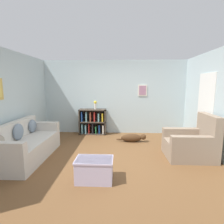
% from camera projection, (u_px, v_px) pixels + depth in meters
% --- Properties ---
extents(ground_plane, '(14.00, 14.00, 0.00)m').
position_uv_depth(ground_plane, '(111.00, 157.00, 4.26)').
color(ground_plane, brown).
extents(wall_back, '(5.60, 0.13, 2.60)m').
position_uv_depth(wall_back, '(114.00, 97.00, 6.28)').
color(wall_back, silver).
rests_on(wall_back, ground_plane).
extents(wall_left, '(0.13, 5.00, 2.60)m').
position_uv_depth(wall_left, '(5.00, 103.00, 4.17)').
color(wall_left, silver).
rests_on(wall_left, ground_plane).
extents(wall_right, '(0.16, 5.00, 2.60)m').
position_uv_depth(wall_right, '(223.00, 105.00, 3.97)').
color(wall_right, silver).
rests_on(wall_right, ground_plane).
extents(couch, '(0.84, 1.91, 0.88)m').
position_uv_depth(couch, '(26.00, 145.00, 4.13)').
color(couch, beige).
rests_on(couch, ground_plane).
extents(bookshelf, '(0.94, 0.35, 0.89)m').
position_uv_depth(bookshelf, '(93.00, 122.00, 6.22)').
color(bookshelf, '#42382D').
rests_on(bookshelf, ground_plane).
extents(recliner_chair, '(1.07, 0.90, 1.05)m').
position_uv_depth(recliner_chair, '(192.00, 143.00, 4.20)').
color(recliner_chair, gray).
rests_on(recliner_chair, ground_plane).
extents(coffee_table, '(0.68, 0.43, 0.42)m').
position_uv_depth(coffee_table, '(94.00, 169.00, 3.18)').
color(coffee_table, '#BCB2D1').
rests_on(coffee_table, ground_plane).
extents(dog, '(0.92, 0.22, 0.25)m').
position_uv_depth(dog, '(133.00, 138.00, 5.38)').
color(dog, '#472D19').
rests_on(dog, ground_plane).
extents(vase, '(0.10, 0.10, 0.29)m').
position_uv_depth(vase, '(95.00, 105.00, 6.10)').
color(vase, silver).
rests_on(vase, bookshelf).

